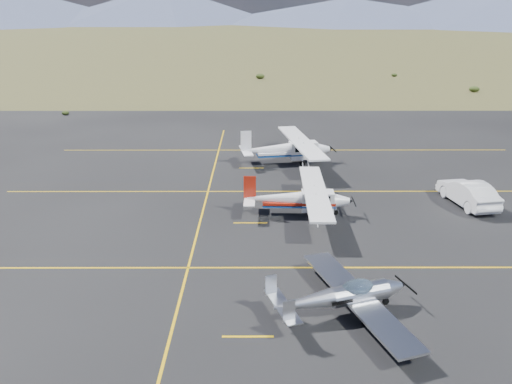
% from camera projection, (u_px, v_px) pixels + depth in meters
% --- Properties ---
extents(ground, '(1600.00, 1600.00, 0.00)m').
position_uv_depth(ground, '(315.00, 289.00, 22.54)').
color(ground, '#383D1C').
rests_on(ground, ground).
extents(apron, '(72.00, 72.00, 0.02)m').
position_uv_depth(apron, '(301.00, 226.00, 29.12)').
color(apron, black).
rests_on(apron, ground).
extents(aircraft_low_wing, '(5.95, 8.05, 1.76)m').
position_uv_depth(aircraft_low_wing, '(344.00, 296.00, 20.44)').
color(aircraft_low_wing, silver).
rests_on(aircraft_low_wing, apron).
extents(aircraft_cessna, '(5.82, 9.74, 2.47)m').
position_uv_depth(aircraft_cessna, '(299.00, 198.00, 30.43)').
color(aircraft_cessna, silver).
rests_on(aircraft_cessna, apron).
extents(aircraft_plain, '(6.81, 11.23, 2.83)m').
position_uv_depth(aircraft_plain, '(288.00, 148.00, 40.80)').
color(aircraft_plain, white).
rests_on(aircraft_plain, apron).
extents(sedan, '(2.54, 5.21, 1.65)m').
position_uv_depth(sedan, '(468.00, 192.00, 32.14)').
color(sedan, white).
rests_on(sedan, apron).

